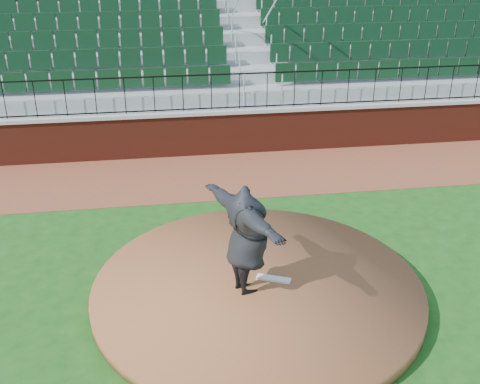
{
  "coord_description": "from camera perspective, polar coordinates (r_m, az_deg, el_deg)",
  "views": [
    {
      "loc": [
        -1.52,
        -8.85,
        6.22
      ],
      "look_at": [
        0.0,
        1.5,
        1.3
      ],
      "focal_mm": 43.81,
      "sensor_mm": 36.0,
      "label": 1
    }
  ],
  "objects": [
    {
      "name": "seating_stands",
      "position": [
        19.04,
        -3.69,
        13.27
      ],
      "size": [
        34.0,
        5.1,
        4.6
      ],
      "primitive_type": null,
      "color": "gray",
      "rests_on": "ground"
    },
    {
      "name": "pitchers_mound",
      "position": [
        10.73,
        1.7,
        -9.45
      ],
      "size": [
        5.93,
        5.93,
        0.25
      ],
      "primitive_type": "cylinder",
      "color": "brown",
      "rests_on": "ground"
    },
    {
      "name": "wall_railing",
      "position": [
        16.52,
        -2.81,
        9.65
      ],
      "size": [
        34.0,
        0.05,
        1.0
      ],
      "primitive_type": null,
      "color": "black",
      "rests_on": "wall_cap"
    },
    {
      "name": "field_wall",
      "position": [
        16.89,
        -2.72,
        5.73
      ],
      "size": [
        34.0,
        0.35,
        1.2
      ],
      "primitive_type": "cube",
      "color": "maroon",
      "rests_on": "ground"
    },
    {
      "name": "pitcher",
      "position": [
        9.95,
        0.65,
        -4.66
      ],
      "size": [
        1.53,
        2.59,
        2.04
      ],
      "primitive_type": "imported",
      "rotation": [
        0.0,
        0.0,
        1.94
      ],
      "color": "black",
      "rests_on": "pitchers_mound"
    },
    {
      "name": "warning_track",
      "position": [
        15.62,
        -2.08,
        1.73
      ],
      "size": [
        34.0,
        3.2,
        0.01
      ],
      "primitive_type": "cube",
      "color": "brown",
      "rests_on": "ground"
    },
    {
      "name": "pitching_rubber",
      "position": [
        10.76,
        3.28,
        -8.43
      ],
      "size": [
        0.64,
        0.39,
        0.04
      ],
      "primitive_type": "cube",
      "rotation": [
        0.0,
        0.0,
        -0.41
      ],
      "color": "white",
      "rests_on": "pitchers_mound"
    },
    {
      "name": "ground",
      "position": [
        10.92,
        1.16,
        -9.53
      ],
      "size": [
        90.0,
        90.0,
        0.0
      ],
      "primitive_type": "plane",
      "color": "#1A4E16",
      "rests_on": "ground"
    },
    {
      "name": "wall_cap",
      "position": [
        16.68,
        -2.77,
        7.83
      ],
      "size": [
        34.0,
        0.45,
        0.1
      ],
      "primitive_type": "cube",
      "color": "#B7B7B7",
      "rests_on": "field_wall"
    },
    {
      "name": "concourse_wall",
      "position": [
        21.71,
        -4.4,
        15.93
      ],
      "size": [
        34.0,
        0.5,
        5.5
      ],
      "primitive_type": "cube",
      "color": "maroon",
      "rests_on": "ground"
    }
  ]
}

